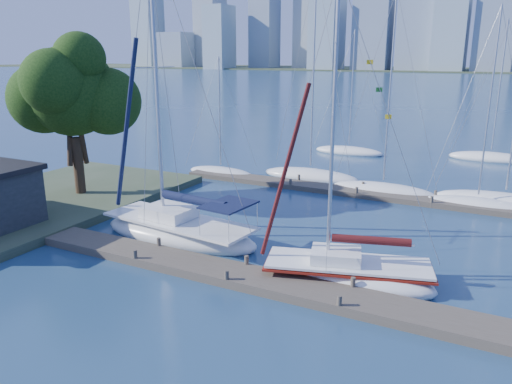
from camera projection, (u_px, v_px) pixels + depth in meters
The scene contains 15 objects.
ground at pixel (237, 280), 22.19m from camera, with size 700.00×700.00×0.00m, color navy.
near_dock at pixel (237, 275), 22.13m from camera, with size 26.00×2.00×0.40m, color #4C4337.
far_dock at pixel (374, 195), 34.96m from camera, with size 30.00×1.80×0.36m, color #4C4337.
shore at pixel (30, 205), 32.19m from camera, with size 12.00×22.00×0.50m, color #38472D.
far_shore at pixel (501, 71), 296.36m from camera, with size 800.00×100.00×1.50m, color #38472D.
tree at pixel (71, 89), 32.35m from camera, with size 8.20×7.49×11.06m.
sailboat_navy at pixel (178, 218), 26.70m from camera, with size 9.66×4.04×16.20m.
sailboat_maroon at pixel (348, 257), 21.80m from camera, with size 8.05×4.55×13.22m.
bg_boat_0 at pixel (221, 172), 41.45m from camera, with size 6.16×4.20×9.81m.
bg_boat_1 at pixel (310, 175), 40.04m from camera, with size 8.30×5.17×16.38m.
bg_boat_2 at pixel (383, 190), 35.84m from camera, with size 7.68×3.26×14.15m.
bg_boat_3 at pixel (477, 204), 32.49m from camera, with size 6.96×4.10×12.84m.
bg_boat_4 at pixel (505, 201), 32.98m from camera, with size 8.92×3.15×14.97m.
bg_boat_6 at pixel (349, 151), 50.20m from camera, with size 7.27×4.48×12.29m.
bg_boat_7 at pixel (491, 158), 46.92m from camera, with size 7.76×3.58×13.08m.
Camera 1 is at (10.06, -17.70, 9.68)m, focal length 35.00 mm.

